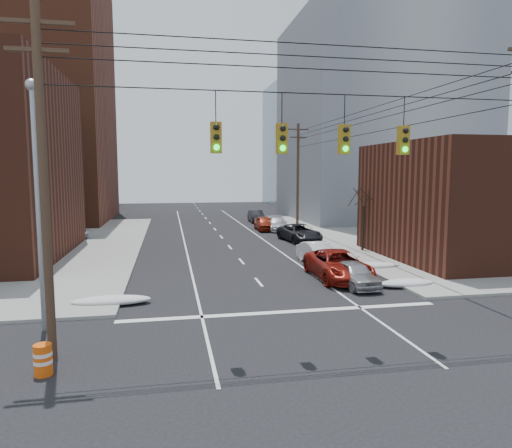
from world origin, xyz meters
name	(u,v)px	position (x,y,z in m)	size (l,w,h in m)	color
ground	(339,379)	(0.00, 0.00, 0.00)	(160.00, 160.00, 0.00)	black
sidewalk_ne	(499,233)	(27.00, 27.00, 0.07)	(40.00, 40.00, 0.15)	gray
building_brick_tall	(1,96)	(-24.00, 48.00, 15.00)	(24.00, 20.00, 30.00)	brown
building_brick_far	(45,173)	(-26.00, 74.00, 6.00)	(22.00, 18.00, 12.00)	#4E2317
building_office	(378,122)	(22.00, 44.00, 12.50)	(22.00, 20.00, 25.00)	gray
building_glass	(325,146)	(24.00, 70.00, 11.00)	(20.00, 18.00, 22.00)	gray
building_storefront	(500,201)	(18.00, 16.00, 4.00)	(16.00, 12.00, 8.00)	#4E2317
utility_pole_left	(44,179)	(-8.50, 3.00, 5.78)	(2.20, 0.28, 11.00)	#473323
utility_pole_far	(298,174)	(8.50, 34.00, 5.78)	(2.20, 0.28, 11.00)	#473323
traffic_signals	(313,137)	(0.10, 2.97, 7.17)	(17.00, 0.42, 2.02)	black
street_light	(37,184)	(-9.50, 6.00, 5.54)	(0.44, 0.44, 9.32)	gray
bare_tree	(363,221)	(9.59, 20.00, 2.32)	(2.09, 2.20, 4.93)	black
snow_nw	(111,300)	(-7.40, 9.00, 0.21)	(3.50, 1.08, 0.42)	silver
snow_ne	(406,283)	(7.40, 9.50, 0.21)	(3.00, 1.08, 0.42)	silver
snow_east_far	(369,266)	(7.40, 14.00, 0.21)	(4.00, 1.08, 0.42)	silver
red_pickup	(338,265)	(4.55, 11.93, 0.80)	(2.66, 5.76, 1.60)	maroon
parked_car_a	(355,274)	(4.80, 10.13, 0.66)	(1.57, 3.90, 1.33)	#9E9FA3
parked_car_b	(318,254)	(4.80, 16.12, 0.71)	(1.50, 4.30, 1.42)	silver
parked_car_c	(300,233)	(6.40, 25.97, 0.75)	(2.50, 5.43, 1.51)	black
parked_car_d	(277,224)	(6.23, 33.65, 0.71)	(1.99, 4.88, 1.42)	#B9B8BE
parked_car_e	(265,223)	(4.97, 34.02, 0.74)	(1.75, 4.34, 1.48)	maroon
parked_car_f	(256,216)	(5.59, 41.96, 0.72)	(1.53, 4.38, 1.44)	black
lot_car_a	(23,242)	(-15.30, 23.62, 0.94)	(1.68, 4.81, 1.58)	silver
lot_car_b	(61,232)	(-14.09, 30.17, 0.81)	(2.20, 4.77, 1.33)	#B7B6BB
lot_car_d	(9,237)	(-17.56, 27.81, 0.80)	(1.53, 3.79, 1.29)	#A1A0A5
construction_barrel	(43,359)	(-8.50, 1.88, 0.48)	(0.69, 0.69, 0.94)	#E9520C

